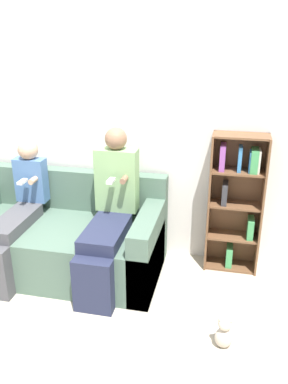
{
  "coord_description": "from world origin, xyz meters",
  "views": [
    {
      "loc": [
        1.33,
        -2.54,
        2.13
      ],
      "look_at": [
        0.64,
        0.62,
        0.81
      ],
      "focal_mm": 38.0,
      "sensor_mm": 36.0,
      "label": 1
    }
  ],
  "objects_px": {
    "child_seated": "(17,212)",
    "teddy_bear": "(224,333)",
    "couch": "(61,240)",
    "adult_seated": "(109,210)",
    "bookshelf": "(237,199)"
  },
  "relations": [
    {
      "from": "couch",
      "to": "teddy_bear",
      "type": "height_order",
      "value": "couch"
    },
    {
      "from": "teddy_bear",
      "to": "adult_seated",
      "type": "bearing_deg",
      "value": 146.92
    },
    {
      "from": "couch",
      "to": "adult_seated",
      "type": "relative_size",
      "value": 1.4
    },
    {
      "from": "adult_seated",
      "to": "teddy_bear",
      "type": "bearing_deg",
      "value": -33.08
    },
    {
      "from": "adult_seated",
      "to": "bookshelf",
      "type": "distance_m",
      "value": 1.15
    },
    {
      "from": "adult_seated",
      "to": "bookshelf",
      "type": "height_order",
      "value": "adult_seated"
    },
    {
      "from": "adult_seated",
      "to": "bookshelf",
      "type": "bearing_deg",
      "value": 22.35
    },
    {
      "from": "couch",
      "to": "adult_seated",
      "type": "distance_m",
      "value": 0.64
    },
    {
      "from": "child_seated",
      "to": "teddy_bear",
      "type": "bearing_deg",
      "value": -18.52
    },
    {
      "from": "adult_seated",
      "to": "couch",
      "type": "bearing_deg",
      "value": 172.62
    },
    {
      "from": "couch",
      "to": "adult_seated",
      "type": "height_order",
      "value": "adult_seated"
    },
    {
      "from": "adult_seated",
      "to": "bookshelf",
      "type": "xyz_separation_m",
      "value": [
        1.07,
        0.44,
        0.02
      ]
    },
    {
      "from": "child_seated",
      "to": "adult_seated",
      "type": "bearing_deg",
      "value": 2.77
    },
    {
      "from": "adult_seated",
      "to": "teddy_bear",
      "type": "xyz_separation_m",
      "value": [
        1.03,
        -0.67,
        -0.55
      ]
    },
    {
      "from": "teddy_bear",
      "to": "child_seated",
      "type": "bearing_deg",
      "value": 161.48
    }
  ]
}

